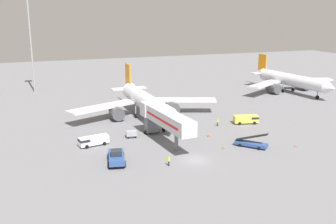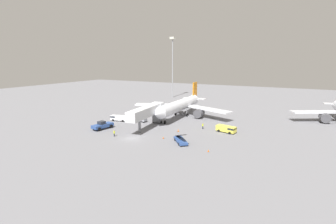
% 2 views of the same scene
% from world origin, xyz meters
% --- Properties ---
extents(ground_plane, '(300.00, 300.00, 0.00)m').
position_xyz_m(ground_plane, '(0.00, 0.00, 0.00)').
color(ground_plane, slate).
extents(airplane_at_gate, '(37.00, 36.87, 11.03)m').
position_xyz_m(airplane_at_gate, '(0.03, 29.35, 3.84)').
color(airplane_at_gate, silver).
rests_on(airplane_at_gate, ground).
extents(jet_bridge, '(4.85, 18.61, 6.55)m').
position_xyz_m(jet_bridge, '(-1.90, 10.75, 4.82)').
color(jet_bridge, silver).
rests_on(jet_bridge, ground).
extents(pushback_tug, '(3.72, 6.66, 2.37)m').
position_xyz_m(pushback_tug, '(-12.95, 3.34, 1.10)').
color(pushback_tug, '#2D4C8E').
rests_on(pushback_tug, ground).
extents(belt_loader_truck, '(5.38, 5.82, 2.96)m').
position_xyz_m(belt_loader_truck, '(12.39, 2.53, 0.75)').
color(belt_loader_truck, '#2D4C8E').
rests_on(belt_loader_truck, ground).
extents(service_van_outer_right, '(5.75, 3.28, 1.81)m').
position_xyz_m(service_van_outer_right, '(19.89, 16.49, 1.05)').
color(service_van_outer_right, '#E5DB4C').
rests_on(service_van_outer_right, ground).
extents(service_van_outer_left, '(5.86, 2.98, 1.80)m').
position_xyz_m(service_van_outer_left, '(-15.11, 13.41, 1.05)').
color(service_van_outer_left, white).
rests_on(service_van_outer_left, ground).
extents(baggage_cart_near_left, '(2.25, 1.77, 1.33)m').
position_xyz_m(baggage_cart_near_left, '(-7.04, 15.74, 0.75)').
color(baggage_cart_near_left, '#38383D').
rests_on(baggage_cart_near_left, ground).
extents(ground_crew_worker_foreground, '(0.38, 0.38, 1.71)m').
position_xyz_m(ground_crew_worker_foreground, '(-5.21, -0.81, 0.90)').
color(ground_crew_worker_foreground, '#1E2333').
rests_on(ground_crew_worker_foreground, ground).
extents(ground_crew_worker_midground, '(0.40, 0.40, 1.74)m').
position_xyz_m(ground_crew_worker_midground, '(12.84, 16.89, 0.92)').
color(ground_crew_worker_midground, '#1E2333').
rests_on(ground_crew_worker_midground, ground).
extents(safety_cone_alpha, '(0.45, 0.45, 0.69)m').
position_xyz_m(safety_cone_alpha, '(7.74, 11.04, 0.34)').
color(safety_cone_alpha, black).
rests_on(safety_cone_alpha, ground).
extents(safety_cone_bravo, '(0.36, 0.36, 0.56)m').
position_xyz_m(safety_cone_bravo, '(20.27, -0.20, 0.27)').
color(safety_cone_bravo, black).
rests_on(safety_cone_bravo, ground).
extents(safety_cone_charlie, '(0.39, 0.39, 0.60)m').
position_xyz_m(safety_cone_charlie, '(7.10, 3.44, 0.29)').
color(safety_cone_charlie, black).
rests_on(safety_cone_charlie, ground).
extents(airplane_background, '(32.95, 34.03, 10.54)m').
position_xyz_m(airplane_background, '(50.92, 42.61, 3.72)').
color(airplane_background, silver).
rests_on(airplane_background, ground).
extents(apron_light_mast, '(2.40, 2.40, 31.46)m').
position_xyz_m(apron_light_mast, '(-23.42, 69.60, 21.15)').
color(apron_light_mast, '#93969B').
rests_on(apron_light_mast, ground).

